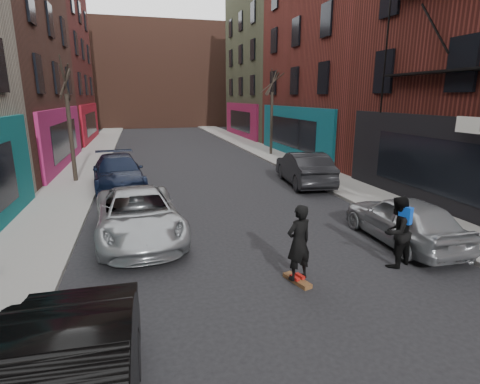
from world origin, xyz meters
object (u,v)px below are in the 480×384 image
parked_left_end (118,172)px  parked_right_end (304,168)px  skateboarder (299,243)px  skateboard (297,280)px  parked_left_far (138,215)px  tree_left_far (68,114)px  parked_right_far (404,219)px  pedestrian (397,231)px  tree_right_far (272,106)px

parked_left_end → parked_right_end: size_ratio=1.09×
parked_left_end → skateboarder: size_ratio=3.00×
skateboard → skateboarder: skateboarder is taller
parked_left_far → parked_right_end: size_ratio=1.07×
tree_left_far → parked_right_far: 15.33m
parked_left_end → skateboarder: 11.49m
pedestrian → parked_right_far: bearing=-154.6°
skateboarder → pedestrian: skateboarder is taller
tree_right_far → parked_left_far: bearing=-122.9°
skateboarder → parked_left_end: bearing=-84.0°
tree_right_far → parked_right_end: 9.73m
parked_right_end → pedestrian: (-1.60, -8.98, 0.11)m
parked_left_end → parked_right_far: (8.29, -9.16, -0.06)m
tree_right_far → skateboard: bearing=-107.9°
tree_left_far → skateboard: 14.37m
skateboard → pedestrian: size_ratio=0.44×
tree_left_far → tree_right_far: size_ratio=0.96×
tree_right_far → parked_left_far: size_ratio=1.31×
tree_left_far → tree_right_far: (12.40, 6.00, 0.15)m
parked_right_end → skateboarder: size_ratio=2.75×
tree_left_far → skateboard: size_ratio=8.12×
tree_left_far → parked_right_far: (10.42, -10.92, -2.67)m
skateboarder → pedestrian: size_ratio=0.98×
skateboarder → pedestrian: (2.73, 0.20, -0.07)m
parked_right_far → skateboard: parked_right_far is taller
skateboarder → skateboard: bearing=180.0°
parked_left_far → skateboard: size_ratio=6.51×
skateboard → pedestrian: 2.87m
skateboard → tree_left_far: bearing=101.4°
parked_left_far → parked_right_far: 7.80m
tree_right_far → parked_left_far: (-9.40, -14.51, -2.81)m
skateboard → pedestrian: bearing=-11.9°
parked_right_far → skateboarder: bearing=21.5°
tree_left_far → pedestrian: size_ratio=3.59×
tree_left_far → parked_right_far: bearing=-46.3°
tree_right_far → parked_right_far: (-1.98, -16.92, -2.82)m
tree_right_far → skateboarder: bearing=-107.9°
parked_right_end → skateboard: bearing=72.0°
pedestrian → skateboarder: bearing=-16.5°
parked_left_far → skateboarder: (3.48, -3.88, 0.26)m
parked_right_end → skateboard: (-4.32, -9.19, -0.75)m
tree_left_far → parked_left_far: bearing=-70.6°
parked_left_far → pedestrian: pedestrian is taller
skateboarder → tree_right_far: bearing=-124.1°
pedestrian → parked_left_end: bearing=-76.7°
parked_left_far → pedestrian: (6.20, -3.68, 0.19)m
skateboarder → parked_right_end: bearing=-131.4°
parked_left_far → parked_right_end: bearing=29.9°
parked_right_far → parked_left_far: bearing=-17.0°
parked_right_end → parked_right_far: bearing=94.4°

